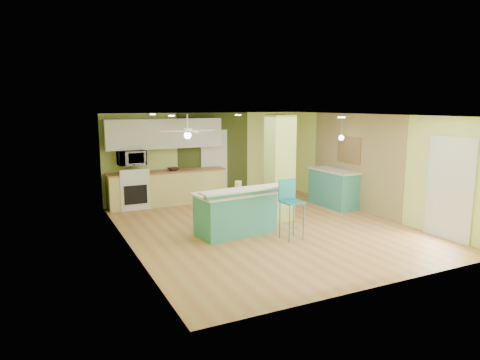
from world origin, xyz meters
The scene contains 23 objects.
floor centered at (0.00, 0.00, -0.01)m, with size 6.00×7.00×0.01m, color #A46B39.
ceiling centered at (0.00, 0.00, 2.50)m, with size 6.00×7.00×0.01m, color white.
wall_back centered at (0.00, 3.50, 1.25)m, with size 6.00×0.01×2.50m, color #CDE178.
wall_front centered at (0.00, -3.50, 1.25)m, with size 6.00×0.01×2.50m, color #CDE178.
wall_left centered at (-3.00, 0.00, 1.25)m, with size 0.01×7.00×2.50m, color #CDE178.
wall_right centered at (3.00, 0.00, 1.25)m, with size 0.01×7.00×2.50m, color #CDE178.
wood_panel centered at (2.99, 0.60, 1.25)m, with size 0.02×3.40×2.50m, color olive.
olive_accent centered at (0.20, 3.49, 1.25)m, with size 2.20×0.02×2.50m, color #39441B.
interior_door centered at (0.20, 3.46, 1.00)m, with size 0.82×0.05×2.00m, color white.
french_door centered at (2.97, -2.30, 1.05)m, with size 0.04×1.08×2.10m, color silver.
column centered at (0.65, 0.50, 1.25)m, with size 0.55×0.55×2.50m, color #AEC059.
kitchen_run centered at (-1.30, 3.20, 0.47)m, with size 3.25×0.63×0.94m.
stove centered at (-2.25, 3.19, 0.46)m, with size 0.76×0.66×1.08m.
upper_cabinets centered at (-1.30, 3.32, 1.95)m, with size 3.20×0.34×0.80m, color silver.
microwave centered at (-2.25, 3.20, 1.35)m, with size 0.70×0.48×0.39m, color white.
ceiling_fan centered at (-1.10, 2.00, 2.08)m, with size 1.41×1.41×0.61m.
pendant_lamp centered at (2.65, 0.75, 1.88)m, with size 0.14×0.14×0.69m.
wall_decor centered at (2.96, 0.80, 1.55)m, with size 0.03×0.90×0.70m, color brown.
peninsula centered at (-0.77, -0.09, 0.48)m, with size 1.98×1.21×1.04m.
bar_stool centered at (0.07, -0.87, 0.82)m, with size 0.42×0.42×1.23m.
side_counter centered at (2.70, 1.05, 0.50)m, with size 0.66×1.55×1.00m.
fruit_bowl centered at (-1.13, 3.18, 0.98)m, with size 0.32×0.32×0.08m, color #3B2518.
canister centered at (-0.60, 0.15, 1.00)m, with size 0.15×0.15×0.18m, color gold.
Camera 1 is at (-4.55, -8.08, 2.72)m, focal length 32.00 mm.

